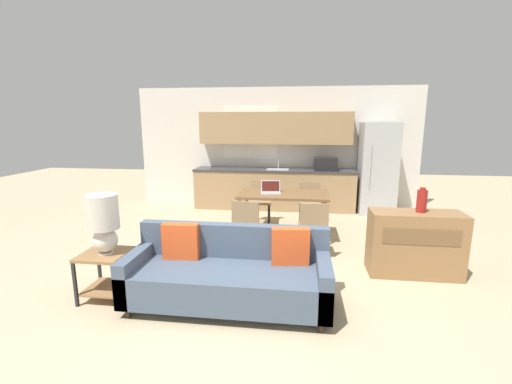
% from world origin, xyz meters
% --- Properties ---
extents(ground_plane, '(20.00, 20.00, 0.00)m').
position_xyz_m(ground_plane, '(0.00, 0.00, 0.00)').
color(ground_plane, tan).
extents(wall_back, '(6.40, 0.07, 2.70)m').
position_xyz_m(wall_back, '(-0.01, 4.63, 1.36)').
color(wall_back, silver).
rests_on(wall_back, ground_plane).
extents(kitchen_counter, '(3.58, 0.65, 2.15)m').
position_xyz_m(kitchen_counter, '(0.02, 4.33, 0.84)').
color(kitchen_counter, tan).
rests_on(kitchen_counter, ground_plane).
extents(refrigerator, '(0.73, 0.76, 1.92)m').
position_xyz_m(refrigerator, '(2.20, 4.21, 0.96)').
color(refrigerator, '#B7BABC').
rests_on(refrigerator, ground_plane).
extents(dining_table, '(1.47, 0.80, 0.78)m').
position_xyz_m(dining_table, '(0.31, 2.28, 0.71)').
color(dining_table, brown).
rests_on(dining_table, ground_plane).
extents(couch, '(2.13, 0.80, 0.84)m').
position_xyz_m(couch, '(-0.15, 0.08, 0.34)').
color(couch, '#3D2D1E').
rests_on(couch, ground_plane).
extents(side_table, '(0.49, 0.49, 0.53)m').
position_xyz_m(side_table, '(-1.54, 0.02, 0.36)').
color(side_table, olive).
rests_on(side_table, ground_plane).
extents(table_lamp, '(0.33, 0.33, 0.66)m').
position_xyz_m(table_lamp, '(-1.51, 0.02, 0.90)').
color(table_lamp, silver).
rests_on(table_lamp, side_table).
extents(credenza, '(1.13, 0.45, 0.83)m').
position_xyz_m(credenza, '(2.05, 1.09, 0.42)').
color(credenza, olive).
rests_on(credenza, ground_plane).
extents(vase, '(0.12, 0.12, 0.31)m').
position_xyz_m(vase, '(2.09, 1.11, 0.98)').
color(vase, maroon).
rests_on(vase, credenza).
extents(dining_chair_near_left, '(0.47, 0.47, 0.84)m').
position_xyz_m(dining_chair_near_left, '(-0.17, 1.51, 0.49)').
color(dining_chair_near_left, '#997A56').
rests_on(dining_chair_near_left, ground_plane).
extents(dining_chair_far_left, '(0.44, 0.44, 0.84)m').
position_xyz_m(dining_chair_far_left, '(-0.17, 3.07, 0.49)').
color(dining_chair_far_left, '#997A56').
rests_on(dining_chair_far_left, ground_plane).
extents(dining_chair_far_right, '(0.45, 0.45, 0.84)m').
position_xyz_m(dining_chair_far_right, '(0.77, 3.00, 0.49)').
color(dining_chair_far_right, '#997A56').
rests_on(dining_chair_far_right, ground_plane).
extents(dining_chair_near_right, '(0.44, 0.44, 0.84)m').
position_xyz_m(dining_chair_near_right, '(0.78, 1.50, 0.49)').
color(dining_chair_near_right, '#997A56').
rests_on(dining_chair_near_right, ground_plane).
extents(laptop, '(0.35, 0.30, 0.20)m').
position_xyz_m(laptop, '(0.10, 2.29, 0.83)').
color(laptop, '#B7BABC').
rests_on(laptop, dining_table).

